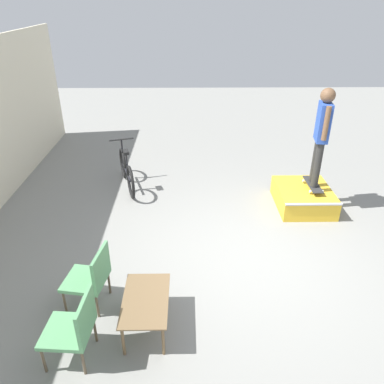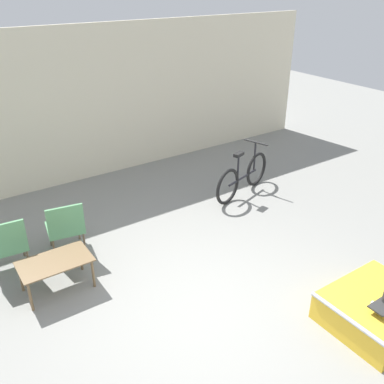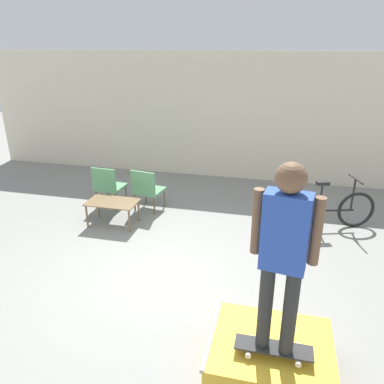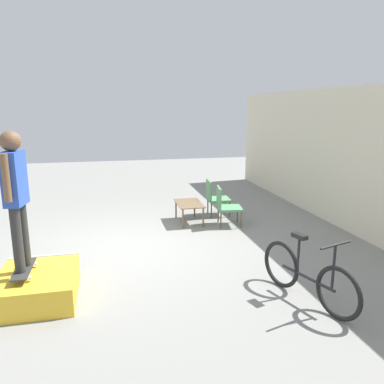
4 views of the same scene
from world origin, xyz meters
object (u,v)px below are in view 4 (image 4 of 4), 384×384
(patio_chair_left, at_px, (215,196))
(patio_chair_right, at_px, (225,205))
(skateboard_on_ramp, at_px, (24,269))
(skate_ramp_box, at_px, (38,286))
(bicycle, at_px, (307,276))
(coffee_table, at_px, (189,205))
(person_skater, at_px, (15,189))

(patio_chair_left, relative_size, patio_chair_right, 1.00)
(skateboard_on_ramp, bearing_deg, patio_chair_left, 132.90)
(skate_ramp_box, xyz_separation_m, bicycle, (0.87, 3.54, 0.18))
(skateboard_on_ramp, height_order, bicycle, bicycle)
(coffee_table, bearing_deg, person_skater, -44.26)
(patio_chair_left, bearing_deg, coffee_table, 124.34)
(person_skater, bearing_deg, bicycle, 85.60)
(patio_chair_left, bearing_deg, skate_ramp_box, 138.39)
(person_skater, height_order, patio_chair_right, person_skater)
(skate_ramp_box, xyz_separation_m, patio_chair_right, (-2.57, 3.50, 0.29))
(skateboard_on_ramp, distance_m, person_skater, 1.09)
(person_skater, bearing_deg, patio_chair_right, 133.98)
(coffee_table, relative_size, patio_chair_left, 1.07)
(coffee_table, distance_m, patio_chair_right, 0.84)
(coffee_table, distance_m, patio_chair_left, 0.85)
(skate_ramp_box, relative_size, patio_chair_left, 1.41)
(patio_chair_right, bearing_deg, patio_chair_left, 9.38)
(person_skater, height_order, bicycle, person_skater)
(skateboard_on_ramp, distance_m, patio_chair_left, 5.00)
(person_skater, height_order, coffee_table, person_skater)
(skateboard_on_ramp, distance_m, coffee_table, 4.18)
(coffee_table, distance_m, bicycle, 3.93)
(coffee_table, height_order, patio_chair_right, patio_chair_right)
(person_skater, xyz_separation_m, patio_chair_right, (-2.59, 3.65, -1.08))
(skate_ramp_box, distance_m, person_skater, 1.37)
(coffee_table, bearing_deg, bicycle, 11.40)
(person_skater, height_order, patio_chair_left, person_skater)
(person_skater, bearing_deg, skateboard_on_ramp, 0.00)
(coffee_table, xyz_separation_m, bicycle, (3.85, 0.78, -0.03))
(skateboard_on_ramp, distance_m, patio_chair_right, 4.48)
(bicycle, bearing_deg, coffee_table, 174.17)
(skateboard_on_ramp, xyz_separation_m, patio_chair_left, (-3.42, 3.65, 0.02))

